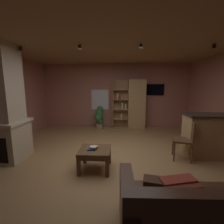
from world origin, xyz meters
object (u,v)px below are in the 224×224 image
at_px(table_book_1, 95,146).
at_px(potted_floor_plant, 99,117).
at_px(coffee_table, 95,153).
at_px(kitchen_bar_counter, 217,135).
at_px(dining_chair, 187,138).
at_px(wall_mounted_tv, 154,90).
at_px(table_book_0, 91,149).
at_px(stone_fireplace, 2,110).
at_px(leather_couch, 198,218).
at_px(table_book_2, 93,147).
at_px(bookshelf_cabinet, 134,105).

distance_m(table_book_1, potted_floor_plant, 3.10).
height_order(coffee_table, table_book_1, table_book_1).
height_order(kitchen_bar_counter, coffee_table, kitchen_bar_counter).
bearing_deg(dining_chair, wall_mounted_tv, 93.02).
xyz_separation_m(table_book_0, potted_floor_plant, (-0.25, 3.18, 0.02)).
relative_size(stone_fireplace, potted_floor_plant, 2.83).
xyz_separation_m(leather_couch, table_book_0, (-1.41, 1.40, 0.15)).
distance_m(stone_fireplace, wall_mounted_tv, 5.10).
xyz_separation_m(table_book_2, dining_chair, (2.06, 0.57, 0.04)).
distance_m(dining_chair, potted_floor_plant, 3.50).
bearing_deg(table_book_2, kitchen_bar_counter, 15.73).
height_order(coffee_table, potted_floor_plant, potted_floor_plant).
bearing_deg(coffee_table, stone_fireplace, 170.47).
relative_size(stone_fireplace, dining_chair, 2.81).
bearing_deg(kitchen_bar_counter, stone_fireplace, -175.22).
xyz_separation_m(table_book_0, table_book_2, (0.04, 0.02, 0.04)).
bearing_deg(bookshelf_cabinet, table_book_1, -108.38).
distance_m(table_book_2, wall_mounted_tv, 4.14).
bearing_deg(dining_chair, leather_couch, -109.25).
distance_m(kitchen_bar_counter, leather_couch, 2.70).
bearing_deg(bookshelf_cabinet, coffee_table, -108.19).
height_order(stone_fireplace, leather_couch, stone_fireplace).
distance_m(stone_fireplace, kitchen_bar_counter, 5.04).
relative_size(stone_fireplace, kitchen_bar_counter, 1.68).
relative_size(stone_fireplace, table_book_1, 24.93).
bearing_deg(table_book_0, kitchen_bar_counter, 15.85).
relative_size(bookshelf_cabinet, dining_chair, 2.12).
relative_size(table_book_0, dining_chair, 0.15).
bearing_deg(bookshelf_cabinet, stone_fireplace, -137.82).
height_order(kitchen_bar_counter, wall_mounted_tv, wall_mounted_tv).
bearing_deg(coffee_table, leather_couch, -47.50).
bearing_deg(leather_couch, bookshelf_cabinet, 93.11).
distance_m(leather_couch, dining_chair, 2.12).
height_order(bookshelf_cabinet, table_book_0, bookshelf_cabinet).
relative_size(kitchen_bar_counter, leather_couch, 0.91).
height_order(kitchen_bar_counter, table_book_2, kitchen_bar_counter).
relative_size(bookshelf_cabinet, coffee_table, 3.13).
xyz_separation_m(kitchen_bar_counter, table_book_0, (-2.92, -0.83, -0.07)).
distance_m(table_book_0, wall_mounted_tv, 4.19).
relative_size(kitchen_bar_counter, table_book_2, 12.13).
xyz_separation_m(leather_couch, dining_chair, (0.70, 1.99, 0.23)).
height_order(table_book_1, wall_mounted_tv, wall_mounted_tv).
bearing_deg(table_book_2, coffee_table, 47.46).
relative_size(coffee_table, table_book_2, 4.90).
distance_m(kitchen_bar_counter, coffee_table, 2.95).
bearing_deg(wall_mounted_tv, leather_couch, -96.25).
relative_size(stone_fireplace, coffee_table, 4.15).
distance_m(stone_fireplace, coffee_table, 2.32).
height_order(bookshelf_cabinet, wall_mounted_tv, bookshelf_cabinet).
distance_m(kitchen_bar_counter, dining_chair, 0.85).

